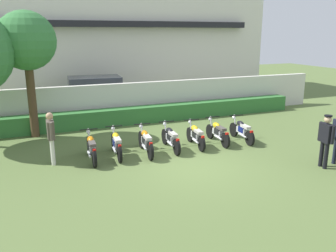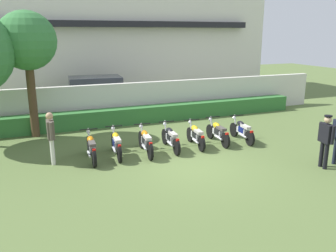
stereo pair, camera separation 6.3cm
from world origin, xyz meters
TOP-DOWN VIEW (x-y plane):
  - ground at (0.00, 0.00)m, footprint 60.00×60.00m
  - building at (0.00, 14.78)m, footprint 22.33×6.50m
  - compound_wall at (0.00, 6.74)m, footprint 21.21×0.30m
  - hedge_row at (0.00, 6.04)m, footprint 16.97×0.70m
  - parked_car at (-1.09, 9.27)m, footprint 4.64×2.38m
  - tree_far_side at (-4.50, 5.50)m, footprint 2.29×2.29m
  - motorcycle_in_row_0 at (-2.89, 1.77)m, footprint 0.60×1.94m
  - motorcycle_in_row_1 at (-2.01, 1.87)m, footprint 0.60×1.90m
  - motorcycle_in_row_2 at (-1.00, 1.72)m, footprint 0.60×1.98m
  - motorcycle_in_row_3 at (-0.01, 1.82)m, footprint 0.60×1.92m
  - motorcycle_in_row_4 at (1.00, 1.80)m, footprint 0.60×1.80m
  - motorcycle_in_row_5 at (1.98, 1.86)m, footprint 0.60×1.87m
  - motorcycle_in_row_6 at (2.99, 1.73)m, footprint 0.60×1.86m
  - inspector_person at (-4.11, 1.95)m, footprint 0.23×0.69m
  - officer_0 at (3.77, -1.66)m, footprint 0.29×0.67m

SIDE VIEW (x-z plane):
  - ground at x=0.00m, z-range 0.00..0.00m
  - hedge_row at x=0.00m, z-range 0.00..0.76m
  - motorcycle_in_row_4 at x=1.00m, z-range -0.03..0.91m
  - motorcycle_in_row_5 at x=1.98m, z-range -0.03..0.91m
  - motorcycle_in_row_6 at x=2.99m, z-range -0.03..0.91m
  - motorcycle_in_row_3 at x=-0.01m, z-range -0.03..0.92m
  - motorcycle_in_row_0 at x=-2.89m, z-range -0.03..0.94m
  - motorcycle_in_row_1 at x=-2.01m, z-range -0.03..0.94m
  - motorcycle_in_row_2 at x=-1.00m, z-range -0.03..0.95m
  - compound_wall at x=0.00m, z-range 0.00..1.82m
  - parked_car at x=-1.09m, z-range -0.01..1.88m
  - officer_0 at x=3.77m, z-range 0.16..1.86m
  - inspector_person at x=-4.11m, z-range 0.16..1.87m
  - tree_far_side at x=-4.50m, z-range 1.29..6.29m
  - building at x=0.00m, z-range 0.00..8.72m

